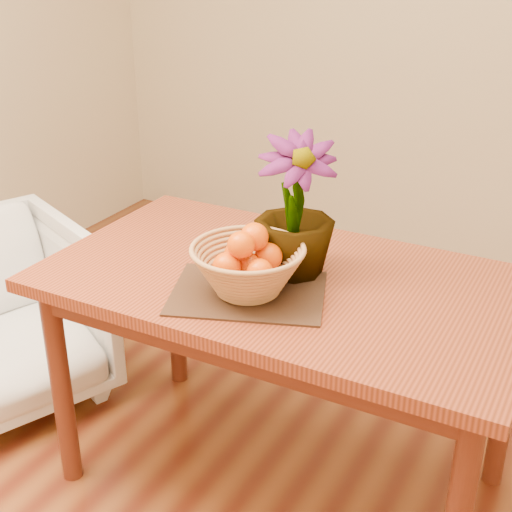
% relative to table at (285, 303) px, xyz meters
% --- Properties ---
extents(wall_back, '(4.00, 0.02, 2.70)m').
position_rel_table_xyz_m(wall_back, '(0.00, 1.95, 0.69)').
color(wall_back, beige).
rests_on(wall_back, floor).
extents(table, '(1.40, 0.80, 0.75)m').
position_rel_table_xyz_m(table, '(0.00, 0.00, 0.00)').
color(table, maroon).
rests_on(table, floor).
extents(placemat, '(0.50, 0.44, 0.01)m').
position_rel_table_xyz_m(placemat, '(-0.04, -0.15, 0.09)').
color(placemat, '#311F12').
rests_on(placemat, table).
extents(wicker_basket, '(0.32, 0.32, 0.13)m').
position_rel_table_xyz_m(wicker_basket, '(-0.04, -0.15, 0.16)').
color(wicker_basket, '#AC7548').
rests_on(wicker_basket, placemat).
extents(orange_pile, '(0.18, 0.19, 0.14)m').
position_rel_table_xyz_m(orange_pile, '(-0.04, -0.15, 0.20)').
color(orange_pile, '#E94603').
rests_on(orange_pile, wicker_basket).
extents(potted_plant, '(0.32, 0.32, 0.41)m').
position_rel_table_xyz_m(potted_plant, '(0.01, 0.03, 0.29)').
color(potted_plant, '#1A4814').
rests_on(potted_plant, table).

